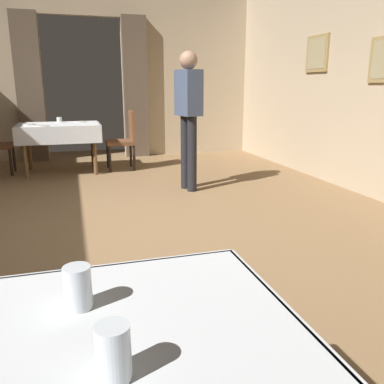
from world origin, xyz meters
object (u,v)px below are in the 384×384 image
at_px(plate_mid_a, 41,126).
at_px(plate_mid_b, 28,124).
at_px(person_waiter_by_doorway, 189,110).
at_px(dining_table_mid, 59,130).
at_px(chair_mid_right, 125,137).
at_px(glass_mid_c, 59,120).
at_px(plate_mid_d, 80,122).
at_px(glass_near_d, 78,287).
at_px(glass_near_b, 113,352).

xyz_separation_m(plate_mid_a, plate_mid_b, (-0.19, 0.28, 0.00)).
bearing_deg(person_waiter_by_doorway, dining_table_mid, 134.58).
bearing_deg(chair_mid_right, glass_mid_c, 161.96).
relative_size(plate_mid_a, person_waiter_by_doorway, 0.13).
distance_m(plate_mid_d, person_waiter_by_doorway, 2.27).
bearing_deg(dining_table_mid, glass_mid_c, 89.20).
relative_size(plate_mid_a, plate_mid_d, 1.17).
height_order(dining_table_mid, plate_mid_b, plate_mid_b).
bearing_deg(plate_mid_d, glass_mid_c, 168.57).
xyz_separation_m(dining_table_mid, glass_near_d, (0.18, -5.54, 0.16)).
xyz_separation_m(plate_mid_b, person_waiter_by_doorway, (2.03, -1.59, 0.27)).
xyz_separation_m(chair_mid_right, glass_near_d, (-0.82, -5.51, 0.29)).
bearing_deg(plate_mid_d, person_waiter_by_doorway, -55.49).
bearing_deg(glass_mid_c, plate_mid_b, -142.83).
relative_size(plate_mid_b, person_waiter_by_doorway, 0.12).
distance_m(plate_mid_b, glass_mid_c, 0.55).
relative_size(dining_table_mid, glass_mid_c, 15.04).
bearing_deg(plate_mid_b, glass_mid_c, 37.17).
xyz_separation_m(glass_near_b, plate_mid_b, (-0.67, 5.80, -0.05)).
bearing_deg(plate_mid_a, person_waiter_by_doorway, -35.41).
relative_size(glass_near_d, plate_mid_d, 0.61).
bearing_deg(plate_mid_b, dining_table_mid, 4.18).
distance_m(dining_table_mid, plate_mid_d, 0.41).
bearing_deg(plate_mid_a, glass_near_d, -85.45).
relative_size(dining_table_mid, plate_mid_b, 6.14).
relative_size(chair_mid_right, glass_mid_c, 11.47).
height_order(glass_near_b, plate_mid_a, glass_near_b).
bearing_deg(glass_near_b, plate_mid_a, 94.94).
bearing_deg(dining_table_mid, plate_mid_a, -126.98).
bearing_deg(chair_mid_right, plate_mid_b, -179.70).
relative_size(plate_mid_a, glass_mid_c, 2.70).
relative_size(glass_mid_c, person_waiter_by_doorway, 0.05).
bearing_deg(glass_mid_c, glass_near_d, -88.29).
distance_m(chair_mid_right, person_waiter_by_doorway, 1.78).
distance_m(plate_mid_b, plate_mid_d, 0.80).
relative_size(dining_table_mid, glass_near_d, 10.67).
height_order(dining_table_mid, person_waiter_by_doorway, person_waiter_by_doorway).
relative_size(glass_near_b, plate_mid_a, 0.53).
distance_m(glass_near_d, plate_mid_d, 5.77).
height_order(plate_mid_b, plate_mid_d, same).
distance_m(glass_near_d, glass_mid_c, 5.84).
xyz_separation_m(dining_table_mid, glass_near_b, (0.24, -5.83, 0.16)).
bearing_deg(plate_mid_b, glass_near_d, -83.69).
bearing_deg(glass_near_d, plate_mid_d, 88.57).
relative_size(glass_near_b, plate_mid_b, 0.58).
xyz_separation_m(glass_near_b, person_waiter_by_doorway, (1.36, 4.21, 0.22)).
xyz_separation_m(chair_mid_right, glass_near_b, (-0.76, -5.80, 0.29)).
xyz_separation_m(chair_mid_right, person_waiter_by_doorway, (0.60, -1.60, 0.51)).
bearing_deg(glass_near_b, glass_near_d, 101.80).
xyz_separation_m(chair_mid_right, plate_mid_d, (-0.67, 0.26, 0.24)).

